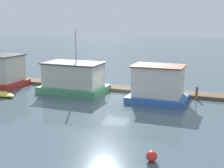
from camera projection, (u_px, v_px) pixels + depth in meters
ground_plane at (116, 96)px, 29.92m from camera, size 200.00×200.00×0.00m
dock_walkway at (125, 89)px, 32.42m from camera, size 42.40×2.11×0.30m
houseboat_green at (74, 78)px, 31.33m from camera, size 6.49×4.06×6.18m
houseboat_blue at (158, 85)px, 27.75m from camera, size 5.17×3.78×3.29m
dinghy_yellow at (2, 94)px, 30.05m from camera, size 3.71×2.15×0.39m
mooring_post_near_left at (197, 93)px, 28.54m from camera, size 0.25×0.25×1.22m
mooring_post_near_right at (138, 87)px, 30.47m from camera, size 0.30×0.30×1.56m
buoy_red at (152, 156)px, 16.21m from camera, size 0.60×0.60×0.60m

